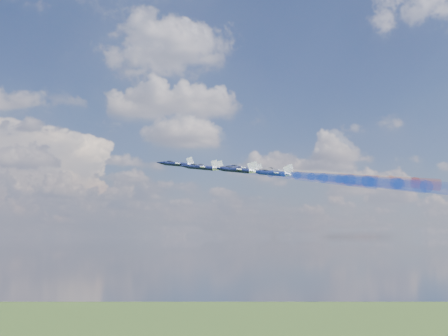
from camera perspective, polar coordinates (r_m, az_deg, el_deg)
name	(u,v)px	position (r m, az deg, el deg)	size (l,w,h in m)	color
jet_lead	(177,164)	(173.10, -4.83, 0.39)	(9.72, 12.15, 3.24)	black
trail_lead	(268,172)	(170.69, 4.47, -0.41)	(4.05, 45.45, 4.05)	white
jet_inner_left	(201,167)	(164.13, -2.38, 0.05)	(9.72, 12.15, 3.24)	black
trail_inner_left	(297,176)	(163.05, 7.43, -0.79)	(4.05, 45.45, 4.05)	blue
jet_inner_right	(207,167)	(181.60, -1.71, 0.07)	(9.72, 12.15, 3.24)	black
trail_inner_right	(294,175)	(180.61, 7.15, -0.69)	(4.05, 45.45, 4.05)	red
jet_outer_left	(236,170)	(153.82, 1.26, -0.21)	(9.72, 12.15, 3.24)	black
trail_outer_left	(339,179)	(154.68, 11.67, -1.10)	(4.05, 45.45, 4.05)	blue
jet_center_third	(241,168)	(171.82, 1.75, -0.03)	(9.72, 12.15, 3.24)	black
trail_center_third	(333,176)	(172.65, 11.06, -0.82)	(4.05, 45.45, 4.05)	white
jet_outer_right	(247,170)	(188.98, 2.37, -0.20)	(9.72, 12.15, 3.24)	black
trail_outer_right	(331,177)	(189.91, 10.84, -0.93)	(4.05, 45.45, 4.05)	red
jet_rear_left	(272,173)	(160.89, 4.95, -0.55)	(9.72, 12.15, 3.24)	black
trail_rear_left	(372,182)	(163.45, 14.81, -1.38)	(4.05, 45.45, 4.05)	blue
jet_rear_right	(277,171)	(179.67, 5.43, -0.30)	(9.72, 12.15, 3.24)	black
trail_rear_right	(366,179)	(182.19, 14.27, -1.05)	(4.05, 45.45, 4.05)	red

